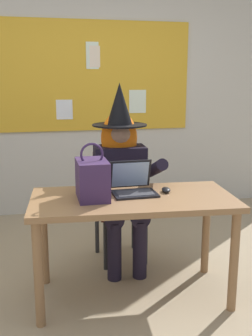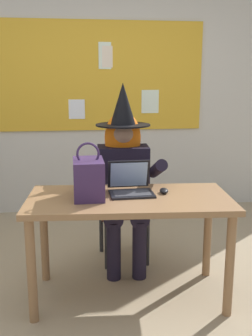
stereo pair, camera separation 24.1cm
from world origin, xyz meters
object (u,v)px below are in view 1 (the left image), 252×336
(chair_at_desk, at_px, (118,199))
(person_costumed, at_px, (121,168))
(handbag, at_px, (92,179))
(desk_main, at_px, (133,211))
(computer_mouse, at_px, (166,190))
(laptop, at_px, (133,186))

(chair_at_desk, xyz_separation_m, person_costumed, (0.00, -0.12, 0.30))
(person_costumed, relative_size, handbag, 3.96)
(desk_main, xyz_separation_m, handbag, (-0.27, 0.03, 0.23))
(desk_main, relative_size, computer_mouse, 13.73)
(laptop, bearing_deg, person_costumed, 87.62)
(chair_at_desk, height_order, handbag, handbag)
(laptop, xyz_separation_m, computer_mouse, (0.23, -0.04, -0.03))
(laptop, bearing_deg, chair_at_desk, 88.01)
(chair_at_desk, height_order, laptop, laptop)
(desk_main, distance_m, chair_at_desk, 0.71)
(person_costumed, bearing_deg, chair_at_desk, -176.17)
(computer_mouse, bearing_deg, laptop, -179.31)
(desk_main, xyz_separation_m, person_costumed, (0.04, 0.57, 0.17))
(laptop, height_order, handbag, handbag)
(computer_mouse, xyz_separation_m, handbag, (-0.53, -0.03, 0.12))
(chair_at_desk, xyz_separation_m, laptop, (-0.01, -0.60, 0.27))
(person_costumed, bearing_deg, laptop, 1.90)
(chair_at_desk, bearing_deg, desk_main, -6.08)
(handbag, bearing_deg, desk_main, -5.94)
(chair_at_desk, bearing_deg, laptop, -4.31)
(computer_mouse, bearing_deg, desk_main, -156.96)
(desk_main, relative_size, chair_at_desk, 1.56)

